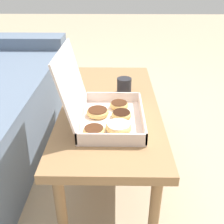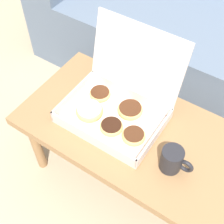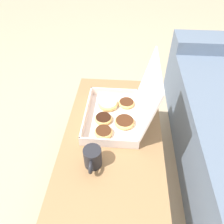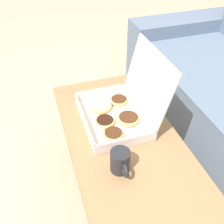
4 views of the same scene
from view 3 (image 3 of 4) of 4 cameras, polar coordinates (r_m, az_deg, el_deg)
name	(u,v)px [view 3 (image 3 of 4)]	position (r m, az deg, el deg)	size (l,w,h in m)	color
ground_plane	(123,189)	(1.41, 2.87, -19.55)	(12.00, 12.00, 0.00)	tan
coffee_table	(111,153)	(1.10, -0.13, -10.59)	(1.13, 0.50, 0.41)	#997047
pastry_box	(119,111)	(1.15, 1.93, 0.30)	(0.39, 0.36, 0.34)	silver
coffee_mug	(93,158)	(0.97, -5.10, -11.84)	(0.12, 0.08, 0.10)	#232328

